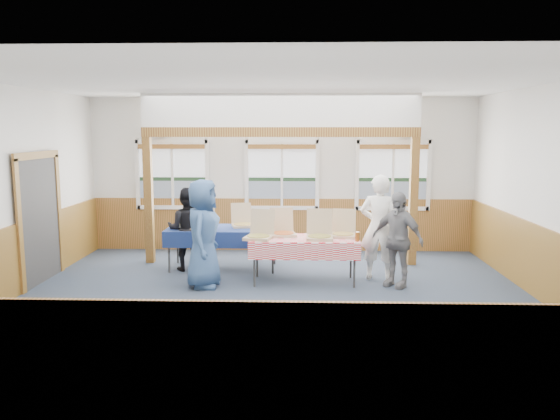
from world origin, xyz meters
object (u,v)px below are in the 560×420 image
object	(u,v)px
woman_black	(187,229)
person_grey	(397,239)
table_left	(223,231)
table_right	(304,241)
man_blue	(203,234)
woman_white	(379,227)

from	to	relation	value
woman_black	person_grey	bearing A→B (deg)	168.82
table_left	table_right	distance (m)	1.72
woman_black	table_left	bearing A→B (deg)	-164.62
table_left	table_right	bearing A→B (deg)	-37.50
table_left	man_blue	distance (m)	1.23
table_left	woman_white	xyz separation A→B (m)	(2.74, -0.66, 0.19)
table_right	person_grey	size ratio (longest dim) A/B	1.25
table_right	woman_white	world-z (taller)	woman_white
table_left	person_grey	size ratio (longest dim) A/B	1.36
woman_black	man_blue	xyz separation A→B (m)	(0.48, -1.07, 0.12)
table_left	man_blue	size ratio (longest dim) A/B	1.21
table_right	woman_black	distance (m)	2.24
table_left	woman_white	bearing A→B (deg)	-20.04
table_left	table_right	world-z (taller)	same
woman_white	woman_black	distance (m)	3.42
table_right	person_grey	bearing A→B (deg)	10.79
woman_white	man_blue	size ratio (longest dim) A/B	1.02
man_blue	table_right	bearing A→B (deg)	-75.36
woman_white	person_grey	distance (m)	0.49
woman_black	person_grey	size ratio (longest dim) A/B	0.97
man_blue	person_grey	world-z (taller)	man_blue
woman_white	person_grey	bearing A→B (deg)	135.16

